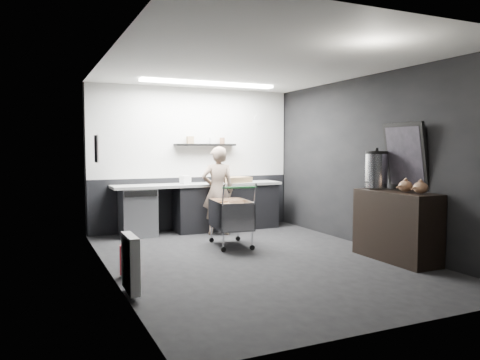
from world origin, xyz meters
name	(u,v)px	position (x,y,z in m)	size (l,w,h in m)	color
floor	(257,259)	(0.00, 0.00, 0.00)	(5.50, 5.50, 0.00)	black
ceiling	(257,65)	(0.00, 0.00, 2.70)	(5.50, 5.50, 0.00)	silver
wall_back	(193,159)	(0.00, 2.75, 1.35)	(5.50, 5.50, 0.00)	black
wall_front	(401,173)	(0.00, -2.75, 1.35)	(5.50, 5.50, 0.00)	black
wall_left	(109,166)	(-2.00, 0.00, 1.35)	(5.50, 5.50, 0.00)	black
wall_right	(371,162)	(2.00, 0.00, 1.35)	(5.50, 5.50, 0.00)	black
kitchen_wall_panel	(193,133)	(0.00, 2.73, 1.85)	(3.95, 0.02, 1.70)	silver
dado_panel	(194,203)	(0.00, 2.73, 0.50)	(3.95, 0.02, 1.00)	black
floating_shelf	(205,145)	(0.20, 2.62, 1.62)	(1.20, 0.22, 0.04)	black
wall_clock	(259,119)	(1.40, 2.72, 2.15)	(0.20, 0.20, 0.03)	silver
poster	(96,149)	(-1.98, 1.30, 1.55)	(0.02, 0.30, 0.40)	white
poster_red_band	(96,144)	(-1.98, 1.30, 1.62)	(0.01, 0.22, 0.10)	red
radiator	(130,263)	(-1.94, -0.90, 0.35)	(0.10, 0.50, 0.60)	silver
ceiling_strip	(209,84)	(0.00, 1.85, 2.67)	(2.40, 0.20, 0.04)	white
prep_counter	(206,207)	(0.14, 2.42, 0.46)	(3.20, 0.61, 0.90)	black
person	(218,191)	(0.20, 1.97, 0.79)	(0.58, 0.38, 1.59)	#BCAA95
shopping_cart	(231,217)	(0.01, 0.95, 0.47)	(0.64, 0.96, 0.99)	silver
sideboard	(395,217)	(1.75, -0.82, 0.61)	(0.55, 1.28, 1.92)	black
fire_extinguisher	(125,259)	(-1.85, -0.13, 0.22)	(0.14, 0.14, 0.45)	red
cardboard_box	(235,180)	(0.72, 2.37, 0.95)	(0.53, 0.40, 0.11)	#92744D
pink_tub	(224,178)	(0.51, 2.42, 0.99)	(0.19, 0.19, 0.19)	silver
white_container	(185,180)	(-0.28, 2.37, 0.98)	(0.17, 0.13, 0.15)	silver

